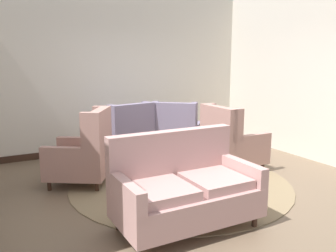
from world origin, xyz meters
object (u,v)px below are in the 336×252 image
object	(u,v)px
porcelain_vase	(173,146)
armchair_near_window	(84,154)
settee	(184,190)
armchair_far_left	(176,134)
armchair_near_sideboard	(126,137)
armchair_beside_settee	(230,143)
coffee_table	(172,163)
side_table	(221,140)

from	to	relation	value
porcelain_vase	armchair_near_window	xyz separation A→B (m)	(-1.11, 0.65, -0.13)
settee	armchair_far_left	world-z (taller)	armchair_far_left
settee	armchair_near_window	size ratio (longest dim) A/B	1.37
settee	armchair_near_sideboard	world-z (taller)	armchair_near_sideboard
armchair_near_sideboard	armchair_beside_settee	bearing A→B (deg)	126.89
coffee_table	armchair_near_window	xyz separation A→B (m)	(-1.07, 0.70, 0.10)
armchair_far_left	armchair_near_sideboard	size ratio (longest dim) A/B	1.06
settee	armchair_beside_settee	xyz separation A→B (m)	(1.69, 1.37, 0.03)
armchair_far_left	side_table	distance (m)	0.82
side_table	settee	bearing A→B (deg)	-135.09
settee	armchair_near_sideboard	xyz separation A→B (m)	(0.35, 2.59, 0.03)
armchair_beside_settee	coffee_table	bearing A→B (deg)	101.34
coffee_table	settee	bearing A→B (deg)	-112.37
coffee_table	armchair_far_left	xyz separation A→B (m)	(0.79, 1.28, 0.09)
armchair_near_sideboard	side_table	xyz separation A→B (m)	(1.52, -0.73, -0.06)
settee	armchair_beside_settee	distance (m)	2.18
coffee_table	armchair_beside_settee	distance (m)	1.25
settee	side_table	world-z (taller)	settee
porcelain_vase	settee	bearing A→B (deg)	-113.43
armchair_far_left	armchair_beside_settee	distance (m)	1.12
armchair_beside_settee	side_table	distance (m)	0.52
coffee_table	settee	xyz separation A→B (m)	(-0.46, -1.13, 0.06)
settee	armchair_far_left	xyz separation A→B (m)	(1.26, 2.41, 0.03)
settee	armchair_far_left	distance (m)	2.71
side_table	armchair_beside_settee	bearing A→B (deg)	-110.02
settee	armchair_near_window	xyz separation A→B (m)	(-0.60, 1.83, 0.04)
armchair_far_left	armchair_near_window	xyz separation A→B (m)	(-1.86, -0.58, 0.01)
armchair_near_window	porcelain_vase	bearing A→B (deg)	92.00
armchair_beside_settee	armchair_near_window	size ratio (longest dim) A/B	0.97
coffee_table	armchair_near_window	bearing A→B (deg)	146.76
coffee_table	porcelain_vase	xyz separation A→B (m)	(0.05, 0.05, 0.23)
settee	armchair_near_window	distance (m)	1.92
armchair_beside_settee	armchair_near_window	distance (m)	2.34
coffee_table	armchair_beside_settee	bearing A→B (deg)	11.35
side_table	armchair_near_sideboard	bearing A→B (deg)	154.41
settee	porcelain_vase	bearing A→B (deg)	66.38
porcelain_vase	armchair_near_sideboard	bearing A→B (deg)	96.58
settee	armchair_beside_settee	world-z (taller)	armchair_beside_settee
coffee_table	settee	distance (m)	1.22
armchair_beside_settee	armchair_near_window	world-z (taller)	armchair_near_window
armchair_near_window	coffee_table	bearing A→B (deg)	88.88
coffee_table	porcelain_vase	bearing A→B (deg)	48.06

